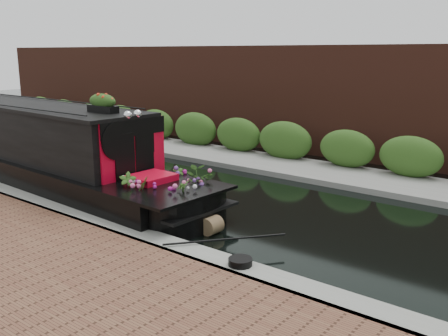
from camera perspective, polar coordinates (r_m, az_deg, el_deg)
The scene contains 8 objects.
ground at distance 13.63m, azimuth -4.37°, elevation -2.91°, with size 80.00×80.00×0.00m, color black.
near_bank_coping at distance 11.56m, azimuth -15.65°, elevation -6.35°, with size 40.00×0.60×0.50m, color gray.
far_bank_path at distance 16.84m, azimuth 5.40°, elevation 0.18°, with size 40.00×2.40×0.34m, color gray.
far_hedge at distance 17.58m, azimuth 7.02°, elevation 0.70°, with size 40.00×1.10×2.80m, color #2F551C.
far_brick_wall at distance 19.37m, azimuth 10.29°, elevation 1.74°, with size 40.00×1.00×8.00m, color #4C241A.
narrowboat at distance 15.50m, azimuth -20.93°, elevation 1.61°, with size 12.87×2.68×3.02m.
rope_fender at distance 10.59m, azimuth -1.39°, elevation -6.58°, with size 0.38×0.38×0.38m, color brown.
coiled_mooring_rope at distance 8.56m, azimuth 1.87°, elevation -10.66°, with size 0.41×0.41×0.12m, color black.
Camera 1 is at (8.97, -9.55, 3.77)m, focal length 40.00 mm.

